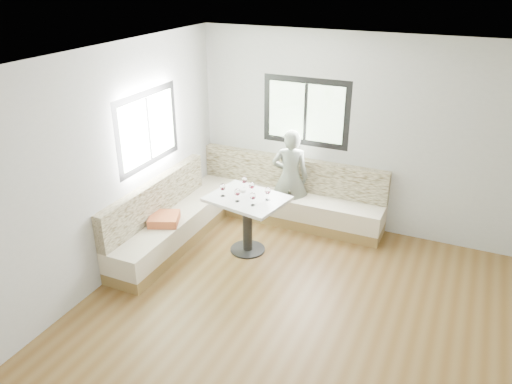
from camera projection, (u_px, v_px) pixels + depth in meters
room at (303, 206)px, 4.94m from camera, size 5.01×5.01×2.81m
banquette at (237, 210)px, 7.24m from camera, size 2.90×2.80×0.95m
table at (247, 211)px, 6.61m from camera, size 1.10×0.93×0.80m
person at (290, 178)px, 7.30m from camera, size 0.62×0.50×1.47m
olive_ramekin at (243, 190)px, 6.68m from camera, size 0.09×0.09×0.04m
wine_glass_a at (223, 187)px, 6.51m from camera, size 0.08×0.08×0.18m
wine_glass_b at (237, 193)px, 6.37m from camera, size 0.08×0.08×0.18m
wine_glass_c at (253, 197)px, 6.26m from camera, size 0.08×0.08×0.18m
wine_glass_d at (252, 186)px, 6.56m from camera, size 0.08×0.08×0.18m
wine_glass_e at (268, 191)px, 6.41m from camera, size 0.08×0.08×0.18m
wine_glass_f at (244, 180)px, 6.73m from camera, size 0.08×0.08×0.18m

